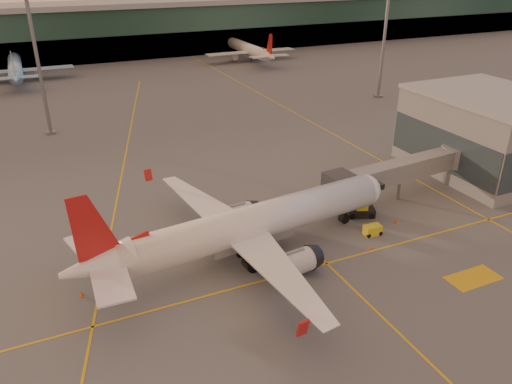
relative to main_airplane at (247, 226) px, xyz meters
name	(u,v)px	position (x,y,z in m)	size (l,w,h in m)	color
ground	(310,300)	(2.56, -10.18, -3.94)	(600.00, 600.00, 0.00)	#4C4F54
taxi_markings	(141,161)	(-4.76, 34.31, -3.93)	(100.12, 173.00, 0.01)	gold
terminal	(94,31)	(2.56, 131.62, 4.82)	(400.00, 20.00, 17.60)	#19382D
gate_building	(487,133)	(44.49, 7.76, 2.36)	(18.40, 22.40, 12.60)	slate
mast_west_near	(37,56)	(-17.44, 55.82, 10.92)	(2.40, 2.40, 25.60)	slate
mast_east_near	(385,34)	(57.56, 51.82, 10.92)	(2.40, 2.40, 25.60)	slate
main_airplane	(247,226)	(0.00, 0.00, 0.00)	(40.16, 36.30, 12.12)	white
jet_bridge	(408,170)	(26.96, 5.04, 0.21)	(25.56, 5.56, 5.96)	slate
catering_truck	(251,229)	(0.97, 1.16, -1.19)	(6.49, 3.47, 4.83)	maroon
gpu_cart	(373,230)	(16.20, -1.99, -3.32)	(2.23, 1.42, 1.26)	gold
pushback_tug	(361,211)	(17.74, 2.69, -3.19)	(4.01, 3.12, 1.83)	black
cone_nose	(397,221)	(20.78, -0.96, -3.64)	(0.48, 0.48, 0.62)	#EF440C
cone_tail	(82,294)	(-18.45, 0.14, -3.67)	(0.43, 0.43, 0.55)	#EF440C
cone_wing_left	(202,194)	(0.39, 17.40, -3.70)	(0.38, 0.38, 0.48)	#EF440C
cone_fwd	(371,247)	(14.05, -4.68, -3.69)	(0.40, 0.40, 0.51)	#EF440C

